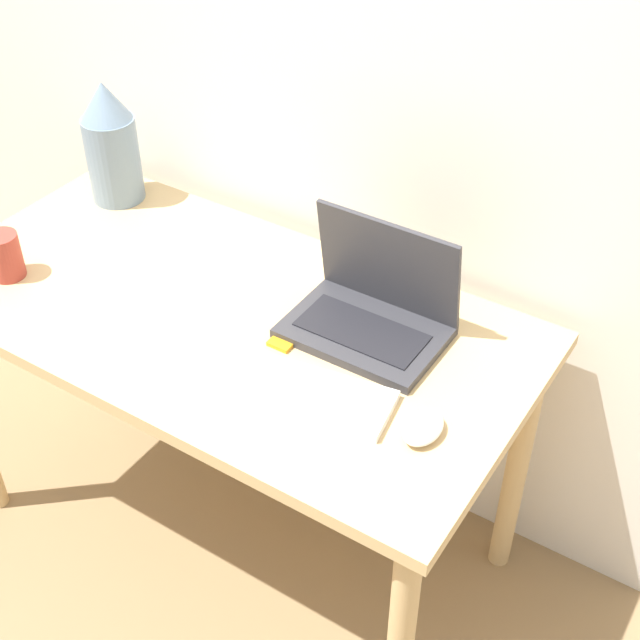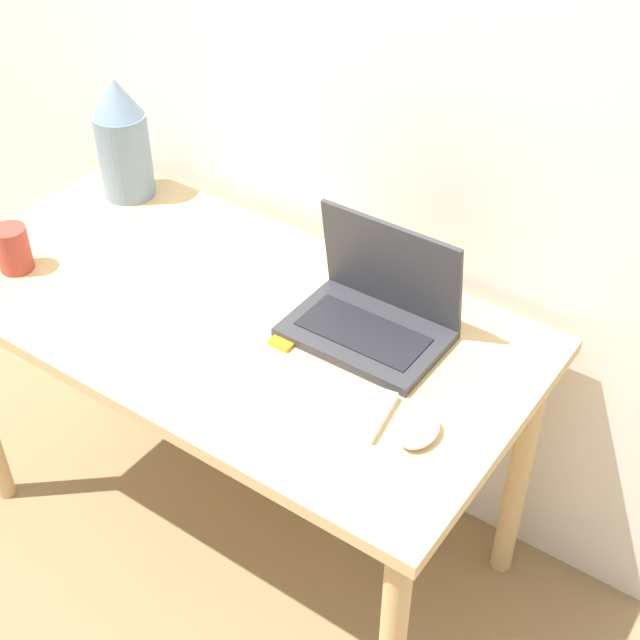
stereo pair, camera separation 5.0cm
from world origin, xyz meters
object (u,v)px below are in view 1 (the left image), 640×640
keyboard (273,382)px  mouse (423,428)px  mug (5,256)px  laptop (373,308)px  vase (111,143)px  mp3_player (285,340)px

keyboard → mouse: 0.30m
keyboard → mug: (-0.69, -0.02, 0.04)m
laptop → vase: vase is taller
keyboard → vase: vase is taller
keyboard → mouse: mouse is taller
mug → laptop: bearing=19.7°
vase → laptop: bearing=-7.7°
mp3_player → laptop: bearing=46.4°
keyboard → mug: 0.69m
keyboard → laptop: bearing=74.7°
laptop → vase: 0.79m
laptop → mug: (-0.76, -0.27, 0.00)m
laptop → keyboard: laptop is taller
laptop → vase: (-0.78, 0.11, 0.10)m
mouse → vase: bearing=162.7°
keyboard → mug: size_ratio=4.59×
vase → mug: 0.39m
laptop → mp3_player: 0.18m
mouse → mug: (-0.98, -0.06, 0.04)m
mug → keyboard: bearing=1.7°
mp3_player → mug: mug is taller
mp3_player → mouse: bearing=-12.6°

